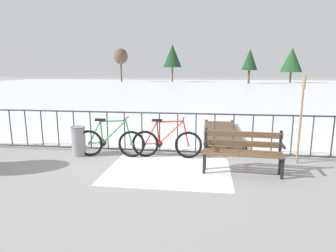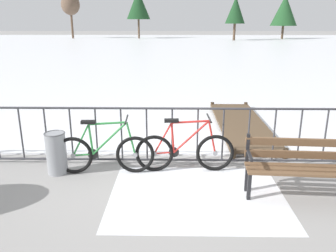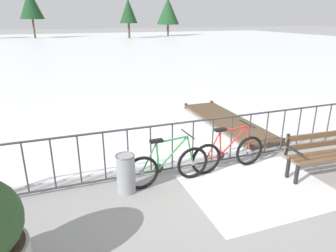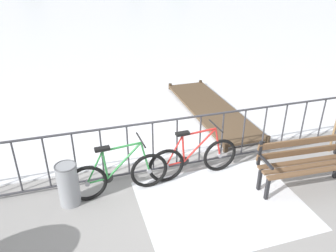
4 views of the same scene
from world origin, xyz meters
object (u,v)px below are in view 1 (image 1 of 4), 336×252
at_px(bicycle_near_railing, 110,142).
at_px(trash_bin, 79,141).
at_px(oar_upright, 301,114).
at_px(bicycle_second, 167,143).
at_px(park_bench, 242,149).

relative_size(bicycle_near_railing, trash_bin, 2.34).
xyz_separation_m(trash_bin, oar_upright, (5.21, 0.09, 0.76)).
distance_m(bicycle_second, park_bench, 1.87).
height_order(bicycle_second, park_bench, bicycle_second).
height_order(bicycle_near_railing, bicycle_second, same).
xyz_separation_m(bicycle_near_railing, oar_upright, (4.40, 0.08, 0.77)).
bearing_deg(oar_upright, bicycle_near_railing, -178.97).
relative_size(bicycle_second, oar_upright, 0.86).
bearing_deg(bicycle_second, park_bench, -25.39).
height_order(bicycle_near_railing, oar_upright, oar_upright).
xyz_separation_m(park_bench, trash_bin, (-3.88, 0.68, -0.14)).
bearing_deg(trash_bin, oar_upright, 1.01).
height_order(bicycle_near_railing, trash_bin, bicycle_near_railing).
distance_m(bicycle_second, oar_upright, 3.12).
bearing_deg(bicycle_near_railing, trash_bin, -179.13).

